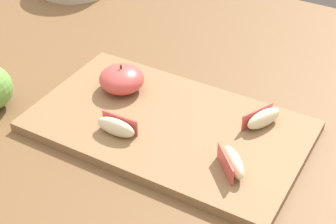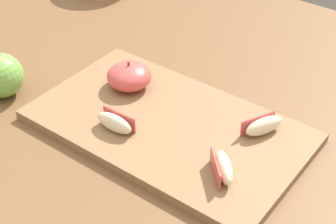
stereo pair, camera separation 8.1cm
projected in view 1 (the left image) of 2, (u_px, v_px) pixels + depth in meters
The scene contains 6 objects.
dining_table at pixel (164, 142), 0.95m from camera, with size 1.32×0.98×0.74m.
cutting_board at pixel (168, 126), 0.83m from camera, with size 0.42×0.25×0.02m.
apple_half_skin_up at pixel (122, 79), 0.88m from camera, with size 0.08×0.08×0.05m.
apple_wedge_left at pixel (263, 118), 0.81m from camera, with size 0.05×0.07×0.03m.
apple_wedge_near_knife at pixel (116, 127), 0.79m from camera, with size 0.06×0.02×0.03m.
apple_wedge_front at pixel (233, 162), 0.73m from camera, with size 0.06×0.06×0.03m.
Camera 1 is at (0.36, -0.63, 1.26)m, focal length 56.89 mm.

